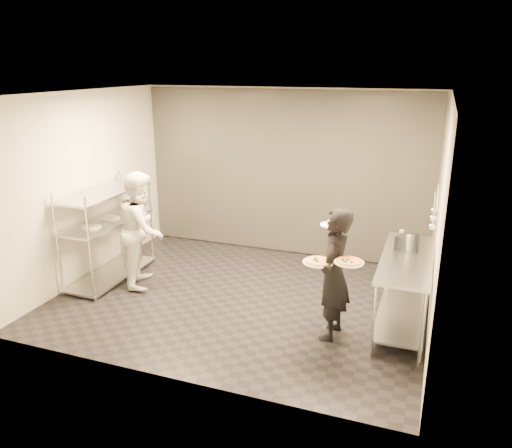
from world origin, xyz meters
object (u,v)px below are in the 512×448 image
(bottle_clear, at_px, (409,243))
(pizza_plate_far, at_px, (349,261))
(prep_counter, at_px, (405,279))
(pos_monitor, at_px, (400,241))
(waiter, at_px, (334,275))
(bottle_green, at_px, (401,238))
(pass_rack, at_px, (108,230))
(pizza_plate_near, at_px, (318,261))
(bottle_dark, at_px, (417,243))
(chef, at_px, (142,229))
(salad_plate, at_px, (331,223))

(bottle_clear, bearing_deg, pizza_plate_far, -117.86)
(prep_counter, xyz_separation_m, pos_monitor, (-0.12, 0.29, 0.39))
(pos_monitor, relative_size, bottle_clear, 1.35)
(waiter, bearing_deg, bottle_green, 147.64)
(pass_rack, xyz_separation_m, pizza_plate_far, (3.76, -0.82, 0.33))
(pizza_plate_far, bearing_deg, pizza_plate_near, 174.88)
(bottle_green, bearing_deg, pizza_plate_near, -125.44)
(waiter, height_order, bottle_green, waiter)
(bottle_dark, bearing_deg, chef, -176.99)
(salad_plate, height_order, bottle_dark, salad_plate)
(waiter, bearing_deg, pos_monitor, 146.01)
(salad_plate, bearing_deg, prep_counter, 17.06)
(chef, bearing_deg, bottle_dark, -108.57)
(bottle_clear, bearing_deg, bottle_dark, -24.34)
(prep_counter, height_order, bottle_green, bottle_green)
(pizza_plate_near, relative_size, pizza_plate_far, 1.06)
(pizza_plate_far, relative_size, bottle_clear, 1.67)
(bottle_green, relative_size, bottle_clear, 1.12)
(pizza_plate_far, xyz_separation_m, salad_plate, (-0.32, 0.54, 0.24))
(pizza_plate_near, relative_size, pos_monitor, 1.31)
(pizza_plate_far, relative_size, pos_monitor, 1.23)
(pizza_plate_near, height_order, pizza_plate_far, pizza_plate_far)
(pos_monitor, bearing_deg, bottle_clear, -4.74)
(waiter, xyz_separation_m, pizza_plate_near, (-0.14, -0.23, 0.23))
(pizza_plate_far, relative_size, bottle_green, 1.49)
(salad_plate, bearing_deg, pos_monitor, 36.03)
(prep_counter, bearing_deg, pos_monitor, 112.60)
(pizza_plate_near, xyz_separation_m, pos_monitor, (0.80, 1.08, -0.02))
(waiter, distance_m, pos_monitor, 1.10)
(pizza_plate_far, bearing_deg, salad_plate, 120.59)
(bottle_clear, bearing_deg, salad_plate, -149.38)
(bottle_clear, bearing_deg, pos_monitor, 162.23)
(salad_plate, relative_size, pos_monitor, 1.00)
(pos_monitor, distance_m, bottle_dark, 0.23)
(prep_counter, bearing_deg, pizza_plate_far, -124.89)
(prep_counter, distance_m, pos_monitor, 0.50)
(prep_counter, relative_size, bottle_clear, 9.27)
(bottle_green, height_order, bottle_clear, bottle_green)
(prep_counter, xyz_separation_m, pizza_plate_near, (-0.92, -0.79, 0.41))
(prep_counter, xyz_separation_m, chef, (-3.73, 0.01, 0.23))
(pos_monitor, bearing_deg, prep_counter, -54.37)
(chef, bearing_deg, bottle_clear, -107.83)
(pass_rack, distance_m, bottle_green, 4.25)
(chef, distance_m, pizza_plate_near, 2.92)
(pizza_plate_far, xyz_separation_m, bottle_dark, (0.66, 1.03, -0.05))
(prep_counter, distance_m, salad_plate, 1.17)
(prep_counter, relative_size, waiter, 1.12)
(pos_monitor, relative_size, bottle_green, 1.21)
(bottle_green, xyz_separation_m, bottle_dark, (0.20, -0.15, 0.01))
(prep_counter, relative_size, pizza_plate_near, 5.24)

